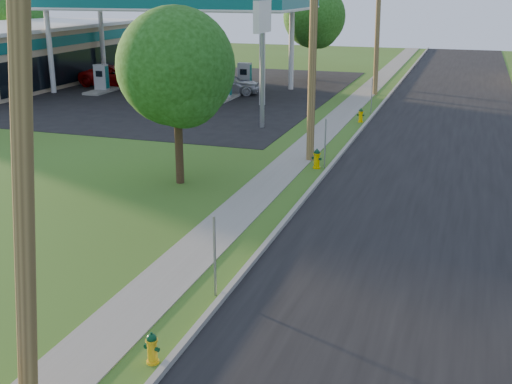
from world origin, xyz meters
TOP-DOWN VIEW (x-y plane):
  - road at (4.50, 10.00)m, footprint 8.00×120.00m
  - curb at (0.50, 10.00)m, footprint 0.15×120.00m
  - sidewalk at (-1.25, 10.00)m, footprint 1.50×120.00m
  - forecourt at (-16.00, 32.00)m, footprint 26.00×28.00m
  - utility_pole_near at (-0.60, -1.00)m, footprint 1.40×0.32m
  - utility_pole_mid at (-0.60, 17.00)m, footprint 1.40×0.32m
  - utility_pole_far at (-0.60, 35.00)m, footprint 1.40×0.32m
  - sign_post_near at (0.25, 4.20)m, footprint 0.05×0.04m
  - sign_post_mid at (0.25, 16.00)m, footprint 0.05×0.04m
  - sign_post_far at (0.25, 28.20)m, footprint 0.05×0.04m
  - gas_canopy at (-14.00, 32.00)m, footprint 18.18×9.18m
  - fuel_pump_nw at (-18.50, 30.00)m, footprint 1.20×3.20m
  - fuel_pump_ne at (-9.50, 30.00)m, footprint 1.20×3.20m
  - fuel_pump_sw at (-18.50, 34.00)m, footprint 1.20×3.20m
  - fuel_pump_se at (-9.50, 34.00)m, footprint 1.20×3.20m
  - convenience_store at (-26.98, 32.00)m, footprint 10.40×22.40m
  - price_pylon at (-4.50, 22.50)m, footprint 0.34×2.04m
  - tree_verge at (-4.32, 12.22)m, footprint 4.23×4.23m
  - tree_lot at (-6.06, 40.41)m, footprint 4.71×4.71m
  - tree_back at (-33.50, 41.20)m, footprint 4.59×4.59m
  - hydrant_near at (0.15, 1.15)m, footprint 0.35×0.31m
  - hydrant_mid at (-0.04, 15.85)m, footprint 0.42×0.37m
  - hydrant_far at (0.10, 25.54)m, footprint 0.40×0.35m
  - car_red at (-18.89, 32.70)m, footprint 5.41×2.52m
  - car_silver at (-10.14, 31.88)m, footprint 4.89×2.98m

SIDE VIEW (x-z plane):
  - road at x=4.50m, z-range 0.00..0.02m
  - forecourt at x=-16.00m, z-range 0.00..0.02m
  - sidewalk at x=-1.25m, z-range 0.00..0.03m
  - curb at x=0.50m, z-range 0.00..0.15m
  - hydrant_near at x=0.15m, z-range -0.01..0.66m
  - hydrant_far at x=0.10m, z-range -0.01..0.75m
  - hydrant_mid at x=-0.04m, z-range -0.01..0.80m
  - fuel_pump_nw at x=-18.50m, z-range -0.23..1.67m
  - fuel_pump_ne at x=-9.50m, z-range -0.23..1.67m
  - fuel_pump_sw at x=-18.50m, z-range -0.23..1.67m
  - fuel_pump_se at x=-9.50m, z-range -0.23..1.67m
  - car_red at x=-18.89m, z-range 0.00..1.50m
  - car_silver at x=-10.14m, z-range 0.00..1.56m
  - sign_post_near at x=0.25m, z-range 0.00..2.00m
  - sign_post_mid at x=0.25m, z-range 0.00..2.00m
  - sign_post_far at x=0.25m, z-range 0.00..2.00m
  - convenience_store at x=-26.98m, z-range 0.01..4.25m
  - tree_verge at x=-4.32m, z-range 0.92..7.33m
  - tree_back at x=-33.50m, z-range 1.00..7.96m
  - tree_lot at x=-6.06m, z-range 1.03..8.16m
  - utility_pole_near at x=-0.60m, z-range 0.06..9.54m
  - utility_pole_far at x=-0.60m, z-range 0.05..9.56m
  - utility_pole_mid at x=-0.60m, z-range 0.05..9.85m
  - price_pylon at x=-4.50m, z-range 2.01..8.86m
  - gas_canopy at x=-14.00m, z-range 2.70..9.10m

